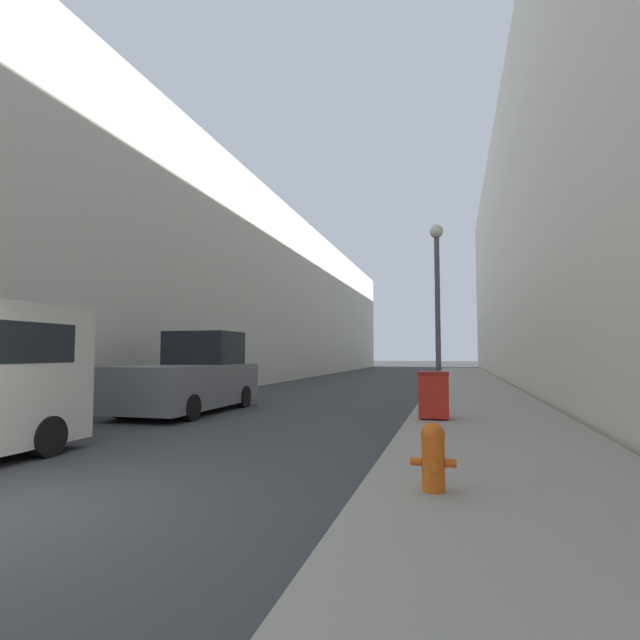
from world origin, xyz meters
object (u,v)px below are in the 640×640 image
fire_hydrant (433,455)px  trash_bin (434,394)px  lamppost (437,296)px  pickup_truck (192,378)px

fire_hydrant → trash_bin: (-0.22, 6.02, 0.16)m
fire_hydrant → trash_bin: size_ratio=0.69×
lamppost → pickup_truck: 8.01m
lamppost → trash_bin: bearing=-89.7°
fire_hydrant → lamppost: bearing=91.3°
fire_hydrant → lamppost: 11.17m
fire_hydrant → pickup_truck: (-6.85, 7.01, 0.40)m
fire_hydrant → pickup_truck: 9.81m
lamppost → pickup_truck: lamppost is taller
pickup_truck → lamppost: bearing=29.7°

